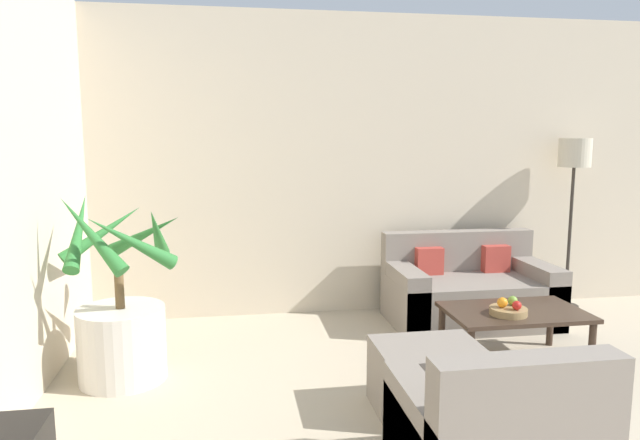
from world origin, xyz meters
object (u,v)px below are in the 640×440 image
(floor_lamp, at_px, (574,166))
(armchair, at_px, (494,440))
(orange_fruit, at_px, (502,302))
(apple_red, at_px, (517,305))
(apple_green, at_px, (513,301))
(fruit_bowl, at_px, (508,311))
(sofa_loveseat, at_px, (469,292))
(coffee_table, at_px, (515,316))
(ottoman, at_px, (428,378))
(potted_palm, at_px, (122,323))

(floor_lamp, bearing_deg, armchair, -127.75)
(orange_fruit, height_order, armchair, armchair)
(apple_red, bearing_deg, armchair, -121.48)
(apple_green, bearing_deg, fruit_bowl, -137.69)
(sofa_loveseat, relative_size, orange_fruit, 19.43)
(coffee_table, distance_m, ottoman, 1.08)
(armchair, bearing_deg, apple_red, 58.52)
(apple_red, height_order, ottoman, apple_red)
(ottoman, bearing_deg, floor_lamp, 41.32)
(coffee_table, distance_m, apple_green, 0.14)
(coffee_table, relative_size, apple_red, 15.20)
(potted_palm, relative_size, floor_lamp, 0.80)
(coffee_table, bearing_deg, sofa_loveseat, 86.71)
(coffee_table, height_order, apple_green, apple_green)
(apple_green, xyz_separation_m, armchair, (-0.81, -1.38, -0.21))
(floor_lamp, distance_m, fruit_bowl, 1.98)
(apple_green, bearing_deg, apple_red, -103.97)
(coffee_table, distance_m, apple_red, 0.21)
(floor_lamp, xyz_separation_m, coffee_table, (-1.14, -1.15, -1.01))
(coffee_table, relative_size, ottoman, 1.57)
(apple_red, relative_size, orange_fruit, 0.89)
(apple_green, relative_size, ottoman, 0.11)
(ottoman, bearing_deg, orange_fruit, 36.58)
(coffee_table, xyz_separation_m, apple_green, (-0.04, -0.04, 0.13))
(fruit_bowl, distance_m, orange_fruit, 0.07)
(armchair, bearing_deg, coffee_table, 59.17)
(potted_palm, relative_size, apple_red, 19.85)
(potted_palm, height_order, apple_green, potted_palm)
(orange_fruit, distance_m, armchair, 1.53)
(orange_fruit, relative_size, armchair, 0.09)
(ottoman, bearing_deg, sofa_loveseat, 58.96)
(coffee_table, relative_size, armchair, 1.22)
(floor_lamp, bearing_deg, orange_fruit, -136.24)
(sofa_loveseat, relative_size, fruit_bowl, 5.41)
(coffee_table, height_order, fruit_bowl, fruit_bowl)
(apple_green, bearing_deg, coffee_table, 42.65)
(apple_red, bearing_deg, coffee_table, 65.21)
(potted_palm, bearing_deg, fruit_bowl, -4.85)
(sofa_loveseat, relative_size, coffee_table, 1.43)
(sofa_loveseat, xyz_separation_m, apple_red, (-0.12, -1.06, 0.20))
(potted_palm, distance_m, fruit_bowl, 2.64)
(coffee_table, relative_size, orange_fruit, 13.56)
(apple_green, xyz_separation_m, ottoman, (-0.83, -0.58, -0.27))
(floor_lamp, relative_size, fruit_bowl, 6.18)
(potted_palm, bearing_deg, apple_green, -3.64)
(floor_lamp, distance_m, ottoman, 2.91)
(apple_green, xyz_separation_m, orange_fruit, (-0.10, -0.04, 0.00))
(fruit_bowl, bearing_deg, apple_green, 42.31)
(sofa_loveseat, bearing_deg, potted_palm, -164.39)
(fruit_bowl, bearing_deg, coffee_table, 42.45)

